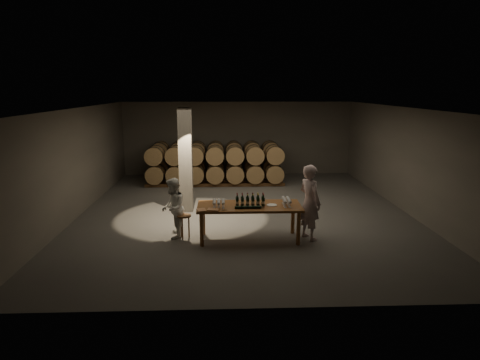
{
  "coord_description": "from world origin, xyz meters",
  "views": [
    {
      "loc": [
        -0.65,
        -12.82,
        3.77
      ],
      "look_at": [
        -0.15,
        -0.41,
        1.1
      ],
      "focal_mm": 32.0,
      "sensor_mm": 36.0,
      "label": 1
    }
  ],
  "objects_px": {
    "bottle_cluster": "(250,201)",
    "person_man": "(310,202)",
    "notebook_near": "(213,210)",
    "plate": "(272,205)",
    "stool": "(184,219)",
    "person_woman": "(173,208)",
    "tasting_table": "(249,209)"
  },
  "relations": [
    {
      "from": "notebook_near",
      "to": "person_man",
      "type": "relative_size",
      "value": 0.14
    },
    {
      "from": "stool",
      "to": "person_man",
      "type": "height_order",
      "value": "person_man"
    },
    {
      "from": "tasting_table",
      "to": "notebook_near",
      "type": "height_order",
      "value": "notebook_near"
    },
    {
      "from": "bottle_cluster",
      "to": "person_man",
      "type": "bearing_deg",
      "value": 0.36
    },
    {
      "from": "tasting_table",
      "to": "bottle_cluster",
      "type": "height_order",
      "value": "bottle_cluster"
    },
    {
      "from": "person_man",
      "to": "notebook_near",
      "type": "bearing_deg",
      "value": 70.15
    },
    {
      "from": "bottle_cluster",
      "to": "plate",
      "type": "bearing_deg",
      "value": -2.05
    },
    {
      "from": "plate",
      "to": "notebook_near",
      "type": "height_order",
      "value": "notebook_near"
    },
    {
      "from": "plate",
      "to": "person_woman",
      "type": "height_order",
      "value": "person_woman"
    },
    {
      "from": "bottle_cluster",
      "to": "plate",
      "type": "relative_size",
      "value": 2.78
    },
    {
      "from": "tasting_table",
      "to": "stool",
      "type": "xyz_separation_m",
      "value": [
        -1.66,
        0.17,
        -0.29
      ]
    },
    {
      "from": "tasting_table",
      "to": "person_man",
      "type": "xyz_separation_m",
      "value": [
        1.52,
        -0.0,
        0.17
      ]
    },
    {
      "from": "stool",
      "to": "person_woman",
      "type": "xyz_separation_m",
      "value": [
        -0.28,
        0.08,
        0.27
      ]
    },
    {
      "from": "plate",
      "to": "person_man",
      "type": "distance_m",
      "value": 0.97
    },
    {
      "from": "notebook_near",
      "to": "person_man",
      "type": "distance_m",
      "value": 2.46
    },
    {
      "from": "bottle_cluster",
      "to": "notebook_near",
      "type": "distance_m",
      "value": 1.01
    },
    {
      "from": "stool",
      "to": "tasting_table",
      "type": "bearing_deg",
      "value": -5.81
    },
    {
      "from": "tasting_table",
      "to": "notebook_near",
      "type": "distance_m",
      "value": 1.0
    },
    {
      "from": "bottle_cluster",
      "to": "stool",
      "type": "bearing_deg",
      "value": 173.89
    },
    {
      "from": "plate",
      "to": "notebook_near",
      "type": "xyz_separation_m",
      "value": [
        -1.46,
        -0.39,
        0.01
      ]
    },
    {
      "from": "bottle_cluster",
      "to": "stool",
      "type": "height_order",
      "value": "bottle_cluster"
    },
    {
      "from": "bottle_cluster",
      "to": "notebook_near",
      "type": "xyz_separation_m",
      "value": [
        -0.91,
        -0.41,
        -0.09
      ]
    },
    {
      "from": "bottle_cluster",
      "to": "stool",
      "type": "xyz_separation_m",
      "value": [
        -1.68,
        0.18,
        -0.51
      ]
    },
    {
      "from": "tasting_table",
      "to": "notebook_near",
      "type": "bearing_deg",
      "value": -154.78
    },
    {
      "from": "stool",
      "to": "person_woman",
      "type": "height_order",
      "value": "person_woman"
    },
    {
      "from": "notebook_near",
      "to": "stool",
      "type": "distance_m",
      "value": 1.05
    },
    {
      "from": "person_woman",
      "to": "tasting_table",
      "type": "bearing_deg",
      "value": 82.33
    },
    {
      "from": "plate",
      "to": "stool",
      "type": "height_order",
      "value": "plate"
    },
    {
      "from": "tasting_table",
      "to": "notebook_near",
      "type": "xyz_separation_m",
      "value": [
        -0.89,
        -0.42,
        0.12
      ]
    },
    {
      "from": "stool",
      "to": "person_woman",
      "type": "bearing_deg",
      "value": 164.02
    },
    {
      "from": "plate",
      "to": "person_man",
      "type": "height_order",
      "value": "person_man"
    },
    {
      "from": "tasting_table",
      "to": "person_woman",
      "type": "distance_m",
      "value": 1.95
    }
  ]
}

